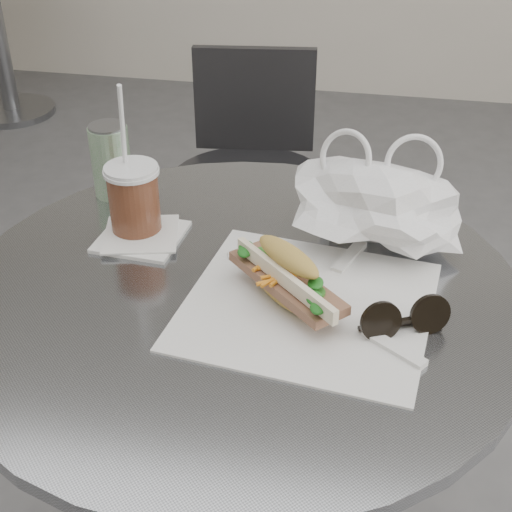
% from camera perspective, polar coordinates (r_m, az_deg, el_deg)
% --- Properties ---
extents(cafe_table, '(0.76, 0.76, 0.74)m').
position_cam_1_polar(cafe_table, '(1.13, -1.18, -13.72)').
color(cafe_table, slate).
rests_on(cafe_table, ground).
extents(chair_far, '(0.40, 0.42, 0.76)m').
position_cam_1_polar(chair_far, '(1.89, -0.41, 2.85)').
color(chair_far, '#2D2D2F').
rests_on(chair_far, ground).
extents(sandwich_paper, '(0.34, 0.32, 0.00)m').
position_cam_1_polar(sandwich_paper, '(0.92, 4.16, -3.94)').
color(sandwich_paper, white).
rests_on(sandwich_paper, cafe_table).
extents(banh_mi, '(0.22, 0.22, 0.08)m').
position_cam_1_polar(banh_mi, '(0.90, 2.51, -1.67)').
color(banh_mi, gold).
rests_on(banh_mi, sandwich_paper).
extents(iced_coffee, '(0.08, 0.08, 0.23)m').
position_cam_1_polar(iced_coffee, '(1.05, -9.74, 4.51)').
color(iced_coffee, brown).
rests_on(iced_coffee, cafe_table).
extents(sunglasses, '(0.11, 0.07, 0.05)m').
position_cam_1_polar(sunglasses, '(0.88, 11.78, -5.02)').
color(sunglasses, black).
rests_on(sunglasses, cafe_table).
extents(plastic_bag, '(0.26, 0.21, 0.12)m').
position_cam_1_polar(plastic_bag, '(1.03, 9.47, 3.92)').
color(plastic_bag, white).
rests_on(plastic_bag, cafe_table).
extents(napkin_stack, '(0.13, 0.13, 0.01)m').
position_cam_1_polar(napkin_stack, '(1.06, -9.17, 1.59)').
color(napkin_stack, white).
rests_on(napkin_stack, cafe_table).
extents(drink_can, '(0.06, 0.06, 0.12)m').
position_cam_1_polar(drink_can, '(1.17, -11.52, 7.50)').
color(drink_can, '#62A862').
rests_on(drink_can, cafe_table).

